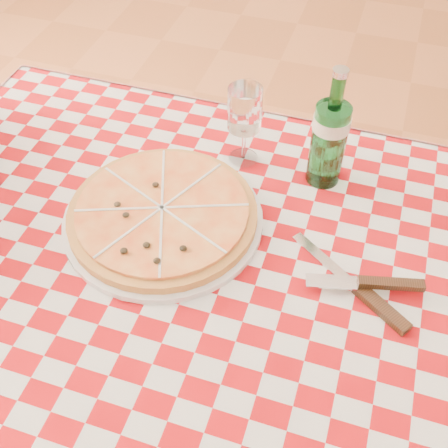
% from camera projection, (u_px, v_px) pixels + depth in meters
% --- Properties ---
extents(dining_table, '(1.20, 0.80, 0.75)m').
position_uv_depth(dining_table, '(224.00, 311.00, 0.99)').
color(dining_table, brown).
rests_on(dining_table, ground).
extents(tablecloth, '(1.30, 0.90, 0.01)m').
position_uv_depth(tablecloth, '(224.00, 279.00, 0.92)').
color(tablecloth, '#99090D').
rests_on(tablecloth, dining_table).
extents(pizza_plate, '(0.45, 0.45, 0.05)m').
position_uv_depth(pizza_plate, '(163.00, 213.00, 0.98)').
color(pizza_plate, gold).
rests_on(pizza_plate, tablecloth).
extents(water_bottle, '(0.08, 0.08, 0.24)m').
position_uv_depth(water_bottle, '(331.00, 129.00, 0.98)').
color(water_bottle, '#196428').
rests_on(water_bottle, tablecloth).
extents(wine_glass, '(0.07, 0.07, 0.16)m').
position_uv_depth(wine_glass, '(244.00, 126.00, 1.05)').
color(wine_glass, silver).
rests_on(wine_glass, tablecloth).
extents(cutlery, '(0.28, 0.25, 0.03)m').
position_uv_depth(cutlery, '(357.00, 284.00, 0.89)').
color(cutlery, silver).
rests_on(cutlery, tablecloth).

